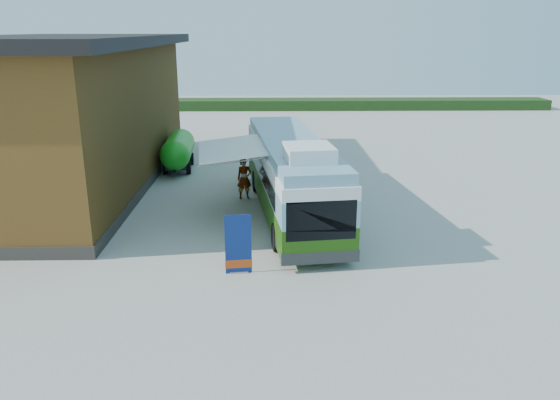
{
  "coord_description": "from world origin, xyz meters",
  "views": [
    {
      "loc": [
        -0.27,
        -17.89,
        7.77
      ],
      "look_at": [
        0.12,
        2.46,
        1.4
      ],
      "focal_mm": 35.0,
      "sensor_mm": 36.0,
      "label": 1
    }
  ],
  "objects_px": {
    "bus": "(291,173)",
    "slurry_tanker": "(178,149)",
    "banner": "(238,250)",
    "picnic_table": "(331,218)",
    "person_a": "(244,179)",
    "person_b": "(288,210)"
  },
  "relations": [
    {
      "from": "person_b",
      "to": "slurry_tanker",
      "type": "height_order",
      "value": "slurry_tanker"
    },
    {
      "from": "bus",
      "to": "person_b",
      "type": "xyz_separation_m",
      "value": [
        -0.22,
        -2.34,
        -0.91
      ]
    },
    {
      "from": "banner",
      "to": "slurry_tanker",
      "type": "distance_m",
      "value": 14.85
    },
    {
      "from": "bus",
      "to": "person_a",
      "type": "height_order",
      "value": "bus"
    },
    {
      "from": "person_a",
      "to": "person_b",
      "type": "relative_size",
      "value": 1.05
    },
    {
      "from": "banner",
      "to": "picnic_table",
      "type": "relative_size",
      "value": 1.22
    },
    {
      "from": "banner",
      "to": "person_b",
      "type": "height_order",
      "value": "banner"
    },
    {
      "from": "slurry_tanker",
      "to": "banner",
      "type": "bearing_deg",
      "value": -77.07
    },
    {
      "from": "person_a",
      "to": "slurry_tanker",
      "type": "height_order",
      "value": "slurry_tanker"
    },
    {
      "from": "person_a",
      "to": "slurry_tanker",
      "type": "distance_m",
      "value": 7.06
    },
    {
      "from": "person_b",
      "to": "slurry_tanker",
      "type": "distance_m",
      "value": 12.04
    },
    {
      "from": "bus",
      "to": "slurry_tanker",
      "type": "distance_m",
      "value": 10.23
    },
    {
      "from": "picnic_table",
      "to": "slurry_tanker",
      "type": "relative_size",
      "value": 0.3
    },
    {
      "from": "banner",
      "to": "slurry_tanker",
      "type": "relative_size",
      "value": 0.37
    },
    {
      "from": "banner",
      "to": "slurry_tanker",
      "type": "height_order",
      "value": "banner"
    },
    {
      "from": "person_a",
      "to": "person_b",
      "type": "height_order",
      "value": "person_a"
    },
    {
      "from": "picnic_table",
      "to": "person_a",
      "type": "xyz_separation_m",
      "value": [
        -3.64,
        4.72,
        0.37
      ]
    },
    {
      "from": "picnic_table",
      "to": "slurry_tanker",
      "type": "height_order",
      "value": "slurry_tanker"
    },
    {
      "from": "picnic_table",
      "to": "person_b",
      "type": "height_order",
      "value": "person_b"
    },
    {
      "from": "person_a",
      "to": "person_b",
      "type": "bearing_deg",
      "value": -84.04
    },
    {
      "from": "picnic_table",
      "to": "person_b",
      "type": "bearing_deg",
      "value": -168.05
    },
    {
      "from": "banner",
      "to": "picnic_table",
      "type": "bearing_deg",
      "value": 40.18
    }
  ]
}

